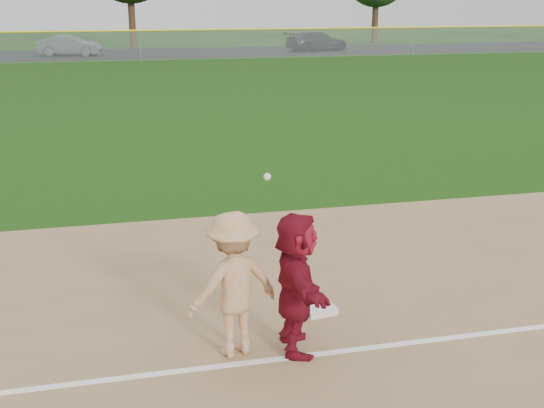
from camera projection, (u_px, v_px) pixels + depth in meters
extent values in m
plane|color=#19430C|center=(298.00, 327.00, 9.24)|extent=(160.00, 160.00, 0.00)
cube|color=white|center=(315.00, 354.00, 8.49)|extent=(60.00, 0.10, 0.01)
cube|color=black|center=(137.00, 54.00, 52.00)|extent=(120.00, 10.00, 0.01)
cube|color=white|center=(318.00, 308.00, 9.63)|extent=(0.50, 0.50, 0.10)
imported|color=maroon|center=(296.00, 283.00, 8.37)|extent=(0.70, 1.73, 1.82)
imported|color=#525559|center=(70.00, 46.00, 49.83)|extent=(4.66, 2.30, 1.47)
imported|color=black|center=(317.00, 41.00, 54.37)|extent=(5.59, 3.50, 1.51)
imported|color=#B0AFB2|center=(233.00, 285.00, 8.29)|extent=(1.33, 0.99, 1.84)
sphere|color=white|center=(267.00, 177.00, 8.45)|extent=(0.09, 0.09, 0.09)
plane|color=#999EA0|center=(140.00, 46.00, 46.13)|extent=(110.00, 0.00, 110.00)
cylinder|color=yellow|center=(139.00, 31.00, 45.83)|extent=(110.00, 0.12, 0.12)
cylinder|color=gray|center=(140.00, 46.00, 46.13)|extent=(0.08, 0.08, 2.00)
cylinder|color=gray|center=(413.00, 41.00, 50.57)|extent=(0.08, 0.08, 2.00)
cylinder|color=#3B2315|center=(132.00, 23.00, 56.51)|extent=(0.56, 0.56, 4.10)
cylinder|color=#372614|center=(375.00, 23.00, 62.67)|extent=(0.56, 0.56, 3.64)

